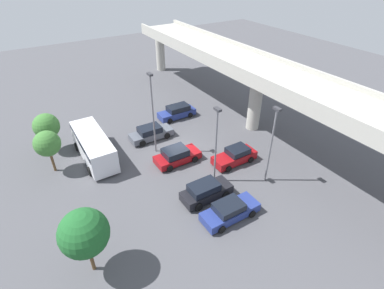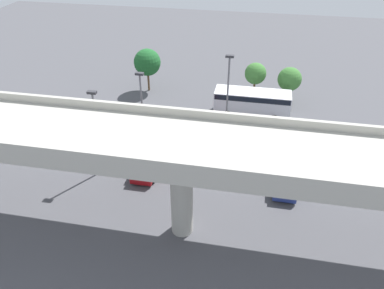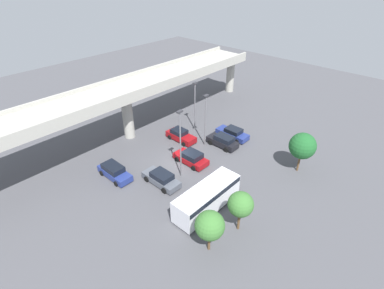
{
  "view_description": "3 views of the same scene",
  "coord_description": "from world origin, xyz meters",
  "px_view_note": "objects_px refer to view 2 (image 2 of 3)",
  "views": [
    {
      "loc": [
        22.42,
        -12.36,
        17.86
      ],
      "look_at": [
        2.28,
        0.09,
        2.26
      ],
      "focal_mm": 28.0,
      "sensor_mm": 36.0,
      "label": 1
    },
    {
      "loc": [
        -4.18,
        27.88,
        19.28
      ],
      "look_at": [
        0.71,
        2.67,
        2.35
      ],
      "focal_mm": 35.0,
      "sensor_mm": 36.0,
      "label": 2
    },
    {
      "loc": [
        -21.3,
        -21.94,
        21.83
      ],
      "look_at": [
        2.4,
        -0.05,
        1.73
      ],
      "focal_mm": 28.0,
      "sensor_mm": 36.0,
      "label": 3
    }
  ],
  "objects_px": {
    "parked_car_4": "(136,128)",
    "tree_front_centre": "(255,74)",
    "parked_car_0": "(285,178)",
    "tree_front_right": "(147,62)",
    "parked_car_1": "(252,141)",
    "parked_car_2": "(194,137)",
    "parked_car_3": "(148,164)",
    "lamp_post_mid_lot": "(228,94)",
    "shuttle_bus": "(252,101)",
    "lamp_post_near_aisle": "(97,126)",
    "tree_front_left": "(290,79)",
    "lamp_post_by_overpass": "(142,105)",
    "parked_car_5": "(107,128)"
  },
  "relations": [
    {
      "from": "parked_car_3",
      "to": "tree_front_left",
      "type": "bearing_deg",
      "value": -37.93
    },
    {
      "from": "parked_car_1",
      "to": "lamp_post_near_aisle",
      "type": "relative_size",
      "value": 0.65
    },
    {
      "from": "parked_car_1",
      "to": "lamp_post_mid_lot",
      "type": "bearing_deg",
      "value": -104.39
    },
    {
      "from": "parked_car_1",
      "to": "tree_front_left",
      "type": "bearing_deg",
      "value": 161.33
    },
    {
      "from": "parked_car_1",
      "to": "lamp_post_by_overpass",
      "type": "relative_size",
      "value": 0.65
    },
    {
      "from": "lamp_post_near_aisle",
      "to": "tree_front_right",
      "type": "distance_m",
      "value": 16.08
    },
    {
      "from": "parked_car_2",
      "to": "shuttle_bus",
      "type": "xyz_separation_m",
      "value": [
        -4.88,
        -6.7,
        0.87
      ]
    },
    {
      "from": "parked_car_3",
      "to": "parked_car_4",
      "type": "bearing_deg",
      "value": 27.44
    },
    {
      "from": "lamp_post_near_aisle",
      "to": "tree_front_right",
      "type": "xyz_separation_m",
      "value": [
        0.79,
        -16.04,
        -0.87
      ]
    },
    {
      "from": "parked_car_1",
      "to": "shuttle_bus",
      "type": "xyz_separation_m",
      "value": [
        0.41,
        -6.37,
        0.88
      ]
    },
    {
      "from": "parked_car_5",
      "to": "lamp_post_near_aisle",
      "type": "distance_m",
      "value": 6.94
    },
    {
      "from": "parked_car_3",
      "to": "tree_front_centre",
      "type": "distance_m",
      "value": 17.55
    },
    {
      "from": "parked_car_1",
      "to": "parked_car_4",
      "type": "distance_m",
      "value": 11.12
    },
    {
      "from": "lamp_post_by_overpass",
      "to": "tree_front_left",
      "type": "xyz_separation_m",
      "value": [
        -12.93,
        -11.56,
        -1.44
      ]
    },
    {
      "from": "parked_car_5",
      "to": "tree_front_right",
      "type": "distance_m",
      "value": 10.88
    },
    {
      "from": "tree_front_left",
      "to": "parked_car_1",
      "type": "bearing_deg",
      "value": 71.33
    },
    {
      "from": "lamp_post_by_overpass",
      "to": "tree_front_left",
      "type": "relative_size",
      "value": 1.74
    },
    {
      "from": "parked_car_1",
      "to": "tree_front_centre",
      "type": "height_order",
      "value": "tree_front_centre"
    },
    {
      "from": "lamp_post_by_overpass",
      "to": "parked_car_0",
      "type": "bearing_deg",
      "value": 165.76
    },
    {
      "from": "parked_car_1",
      "to": "parked_car_4",
      "type": "bearing_deg",
      "value": -90.77
    },
    {
      "from": "shuttle_bus",
      "to": "tree_front_left",
      "type": "distance_m",
      "value": 5.21
    },
    {
      "from": "parked_car_0",
      "to": "shuttle_bus",
      "type": "height_order",
      "value": "shuttle_bus"
    },
    {
      "from": "parked_car_1",
      "to": "parked_car_4",
      "type": "xyz_separation_m",
      "value": [
        11.12,
        -0.15,
        0.06
      ]
    },
    {
      "from": "parked_car_0",
      "to": "tree_front_right",
      "type": "height_order",
      "value": "tree_front_right"
    },
    {
      "from": "tree_front_centre",
      "to": "tree_front_right",
      "type": "bearing_deg",
      "value": 0.38
    },
    {
      "from": "parked_car_4",
      "to": "parked_car_5",
      "type": "xyz_separation_m",
      "value": [
        2.77,
        0.4,
        -0.09
      ]
    },
    {
      "from": "parked_car_4",
      "to": "tree_front_right",
      "type": "distance_m",
      "value": 10.55
    },
    {
      "from": "lamp_post_near_aisle",
      "to": "tree_front_left",
      "type": "height_order",
      "value": "lamp_post_near_aisle"
    },
    {
      "from": "parked_car_1",
      "to": "parked_car_2",
      "type": "distance_m",
      "value": 5.31
    },
    {
      "from": "parked_car_0",
      "to": "parked_car_4",
      "type": "distance_m",
      "value": 14.9
    },
    {
      "from": "lamp_post_by_overpass",
      "to": "shuttle_bus",
      "type": "bearing_deg",
      "value": -138.47
    },
    {
      "from": "lamp_post_mid_lot",
      "to": "tree_front_centre",
      "type": "distance_m",
      "value": 10.05
    },
    {
      "from": "parked_car_2",
      "to": "tree_front_centre",
      "type": "bearing_deg",
      "value": 155.26
    },
    {
      "from": "parked_car_2",
      "to": "parked_car_3",
      "type": "height_order",
      "value": "same"
    },
    {
      "from": "parked_car_0",
      "to": "lamp_post_mid_lot",
      "type": "distance_m",
      "value": 8.83
    },
    {
      "from": "parked_car_0",
      "to": "lamp_post_near_aisle",
      "type": "relative_size",
      "value": 0.63
    },
    {
      "from": "lamp_post_near_aisle",
      "to": "tree_front_centre",
      "type": "bearing_deg",
      "value": -125.77
    },
    {
      "from": "tree_front_centre",
      "to": "lamp_post_near_aisle",
      "type": "bearing_deg",
      "value": 54.23
    },
    {
      "from": "tree_front_right",
      "to": "lamp_post_mid_lot",
      "type": "bearing_deg",
      "value": 137.12
    },
    {
      "from": "parked_car_0",
      "to": "parked_car_4",
      "type": "bearing_deg",
      "value": 69.95
    },
    {
      "from": "parked_car_2",
      "to": "lamp_post_mid_lot",
      "type": "xyz_separation_m",
      "value": [
        -2.78,
        -0.97,
        4.2
      ]
    },
    {
      "from": "parked_car_4",
      "to": "lamp_post_near_aisle",
      "type": "height_order",
      "value": "lamp_post_near_aisle"
    },
    {
      "from": "parked_car_0",
      "to": "shuttle_bus",
      "type": "relative_size",
      "value": 0.6
    },
    {
      "from": "lamp_post_mid_lot",
      "to": "parked_car_2",
      "type": "bearing_deg",
      "value": 19.33
    },
    {
      "from": "parked_car_4",
      "to": "tree_front_centre",
      "type": "height_order",
      "value": "tree_front_centre"
    },
    {
      "from": "parked_car_2",
      "to": "lamp_post_mid_lot",
      "type": "bearing_deg",
      "value": 109.33
    },
    {
      "from": "lamp_post_near_aisle",
      "to": "lamp_post_mid_lot",
      "type": "xyz_separation_m",
      "value": [
        -9.5,
        -6.48,
        0.58
      ]
    },
    {
      "from": "shuttle_bus",
      "to": "tree_front_right",
      "type": "relative_size",
      "value": 1.55
    },
    {
      "from": "tree_front_left",
      "to": "parked_car_5",
      "type": "bearing_deg",
      "value": 30.23
    },
    {
      "from": "parked_car_4",
      "to": "lamp_post_mid_lot",
      "type": "distance_m",
      "value": 9.57
    }
  ]
}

